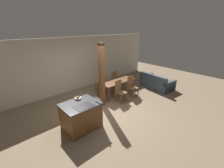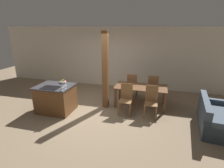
% 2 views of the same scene
% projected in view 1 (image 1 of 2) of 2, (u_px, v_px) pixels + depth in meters
% --- Properties ---
extents(ground_plane, '(16.00, 16.00, 0.00)m').
position_uv_depth(ground_plane, '(104.00, 111.00, 5.99)').
color(ground_plane, '#847056').
extents(wall_back, '(11.20, 0.08, 2.70)m').
position_uv_depth(wall_back, '(68.00, 65.00, 7.41)').
color(wall_back, silver).
rests_on(wall_back, ground_plane).
extents(kitchen_island, '(1.15, 0.92, 0.90)m').
position_uv_depth(kitchen_island, '(81.00, 116.00, 4.89)').
color(kitchen_island, brown).
rests_on(kitchen_island, ground_plane).
extents(fruit_bowl, '(0.22, 0.22, 0.10)m').
position_uv_depth(fruit_bowl, '(78.00, 98.00, 5.01)').
color(fruit_bowl, silver).
rests_on(fruit_bowl, kitchen_island).
extents(wine_glass_near, '(0.06, 0.06, 0.16)m').
position_uv_depth(wine_glass_near, '(100.00, 99.00, 4.73)').
color(wine_glass_near, silver).
rests_on(wine_glass_near, kitchen_island).
extents(wine_glass_middle, '(0.06, 0.06, 0.16)m').
position_uv_depth(wine_glass_middle, '(99.00, 99.00, 4.79)').
color(wine_glass_middle, silver).
rests_on(wine_glass_middle, kitchen_island).
extents(wine_glass_far, '(0.06, 0.06, 0.16)m').
position_uv_depth(wine_glass_far, '(97.00, 98.00, 4.84)').
color(wine_glass_far, silver).
rests_on(wine_glass_far, kitchen_island).
extents(wine_glass_end, '(0.06, 0.06, 0.16)m').
position_uv_depth(wine_glass_end, '(96.00, 97.00, 4.89)').
color(wine_glass_end, silver).
rests_on(wine_glass_end, kitchen_island).
extents(dining_table, '(1.77, 0.89, 0.73)m').
position_uv_depth(dining_table, '(116.00, 82.00, 7.26)').
color(dining_table, brown).
rests_on(dining_table, ground_plane).
extents(dining_chair_near_left, '(0.40, 0.40, 0.98)m').
position_uv_depth(dining_chair_near_left, '(120.00, 91.00, 6.60)').
color(dining_chair_near_left, brown).
rests_on(dining_chair_near_left, ground_plane).
extents(dining_chair_near_right, '(0.40, 0.40, 0.98)m').
position_uv_depth(dining_chair_near_right, '(132.00, 86.00, 7.10)').
color(dining_chair_near_right, brown).
rests_on(dining_chair_near_right, ground_plane).
extents(dining_chair_far_left, '(0.40, 0.40, 0.98)m').
position_uv_depth(dining_chair_far_left, '(101.00, 83.00, 7.51)').
color(dining_chair_far_left, brown).
rests_on(dining_chair_far_left, ground_plane).
extents(dining_chair_far_right, '(0.40, 0.40, 0.98)m').
position_uv_depth(dining_chair_far_right, '(113.00, 79.00, 8.02)').
color(dining_chair_far_right, brown).
rests_on(dining_chair_far_right, ground_plane).
extents(couch, '(1.14, 1.77, 0.80)m').
position_uv_depth(couch, '(157.00, 83.00, 8.17)').
color(couch, '#3D4C5B').
rests_on(couch, ground_plane).
extents(timber_post, '(0.19, 0.19, 2.59)m').
position_uv_depth(timber_post, '(102.00, 76.00, 6.03)').
color(timber_post, brown).
rests_on(timber_post, ground_plane).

